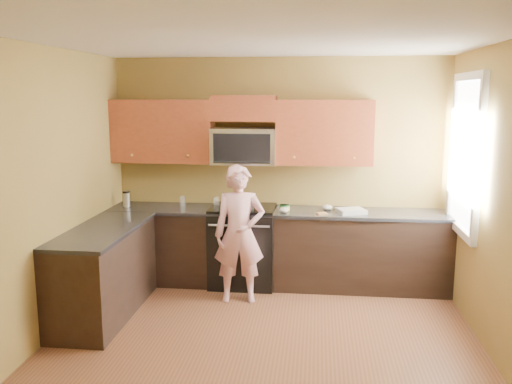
# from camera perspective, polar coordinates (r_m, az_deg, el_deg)

# --- Properties ---
(floor) EXTENTS (4.00, 4.00, 0.00)m
(floor) POSITION_cam_1_polar(r_m,az_deg,el_deg) (5.04, 0.59, -16.31)
(floor) COLOR brown
(floor) RESTS_ON ground
(ceiling) EXTENTS (4.00, 4.00, 0.00)m
(ceiling) POSITION_cam_1_polar(r_m,az_deg,el_deg) (4.53, 0.66, 15.91)
(ceiling) COLOR white
(ceiling) RESTS_ON ground
(wall_back) EXTENTS (4.00, 0.00, 4.00)m
(wall_back) POSITION_cam_1_polar(r_m,az_deg,el_deg) (6.56, 2.44, 2.34)
(wall_back) COLOR brown
(wall_back) RESTS_ON ground
(wall_front) EXTENTS (4.00, 0.00, 4.00)m
(wall_front) POSITION_cam_1_polar(r_m,az_deg,el_deg) (2.68, -3.87, -9.46)
(wall_front) COLOR brown
(wall_front) RESTS_ON ground
(wall_left) EXTENTS (0.00, 4.00, 4.00)m
(wall_left) POSITION_cam_1_polar(r_m,az_deg,el_deg) (5.20, -21.89, -0.51)
(wall_left) COLOR brown
(wall_left) RESTS_ON ground
(wall_right) EXTENTS (0.00, 4.00, 4.00)m
(wall_right) POSITION_cam_1_polar(r_m,az_deg,el_deg) (4.82, 24.98, -1.52)
(wall_right) COLOR brown
(wall_right) RESTS_ON ground
(cabinet_back_run) EXTENTS (4.00, 0.60, 0.88)m
(cabinet_back_run) POSITION_cam_1_polar(r_m,az_deg,el_deg) (6.46, 2.18, -6.05)
(cabinet_back_run) COLOR black
(cabinet_back_run) RESTS_ON floor
(cabinet_left_run) EXTENTS (0.60, 1.60, 0.88)m
(cabinet_left_run) POSITION_cam_1_polar(r_m,az_deg,el_deg) (5.82, -15.83, -8.32)
(cabinet_left_run) COLOR black
(cabinet_left_run) RESTS_ON floor
(countertop_back) EXTENTS (4.00, 0.62, 0.04)m
(countertop_back) POSITION_cam_1_polar(r_m,az_deg,el_deg) (6.34, 2.20, -2.08)
(countertop_back) COLOR black
(countertop_back) RESTS_ON cabinet_back_run
(countertop_left) EXTENTS (0.62, 1.60, 0.04)m
(countertop_left) POSITION_cam_1_polar(r_m,az_deg,el_deg) (5.69, -15.97, -3.92)
(countertop_left) COLOR black
(countertop_left) RESTS_ON cabinet_left_run
(stove) EXTENTS (0.76, 0.65, 0.95)m
(stove) POSITION_cam_1_polar(r_m,az_deg,el_deg) (6.47, -1.39, -5.70)
(stove) COLOR black
(stove) RESTS_ON floor
(microwave) EXTENTS (0.76, 0.40, 0.42)m
(microwave) POSITION_cam_1_polar(r_m,az_deg,el_deg) (6.39, -1.27, 3.04)
(microwave) COLOR silver
(microwave) RESTS_ON wall_back
(upper_cab_left) EXTENTS (1.22, 0.33, 0.75)m
(upper_cab_left) POSITION_cam_1_polar(r_m,az_deg,el_deg) (6.63, -9.74, 3.15)
(upper_cab_left) COLOR brown
(upper_cab_left) RESTS_ON wall_back
(upper_cab_right) EXTENTS (1.12, 0.33, 0.75)m
(upper_cab_right) POSITION_cam_1_polar(r_m,az_deg,el_deg) (6.37, 7.19, 2.93)
(upper_cab_right) COLOR brown
(upper_cab_right) RESTS_ON wall_back
(upper_cab_over_mw) EXTENTS (0.76, 0.33, 0.30)m
(upper_cab_over_mw) POSITION_cam_1_polar(r_m,az_deg,el_deg) (6.38, -1.25, 8.88)
(upper_cab_over_mw) COLOR brown
(upper_cab_over_mw) RESTS_ON wall_back
(window) EXTENTS (0.06, 1.06, 1.66)m
(window) POSITION_cam_1_polar(r_m,az_deg,el_deg) (5.91, 21.42, 3.69)
(window) COLOR white
(window) RESTS_ON wall_right
(woman) EXTENTS (0.60, 0.44, 1.52)m
(woman) POSITION_cam_1_polar(r_m,az_deg,el_deg) (5.88, -1.77, -4.48)
(woman) COLOR pink
(woman) RESTS_ON floor
(frying_pan) EXTENTS (0.41, 0.56, 0.06)m
(frying_pan) POSITION_cam_1_polar(r_m,az_deg,el_deg) (6.22, -1.50, -1.83)
(frying_pan) COLOR black
(frying_pan) RESTS_ON stove
(butter_tub) EXTENTS (0.15, 0.15, 0.09)m
(butter_tub) POSITION_cam_1_polar(r_m,az_deg,el_deg) (6.31, 3.07, -1.96)
(butter_tub) COLOR yellow
(butter_tub) RESTS_ON countertop_back
(toast_slice) EXTENTS (0.14, 0.14, 0.01)m
(toast_slice) POSITION_cam_1_polar(r_m,az_deg,el_deg) (6.14, 7.03, -2.30)
(toast_slice) COLOR #B27F47
(toast_slice) RESTS_ON countertop_back
(napkin_a) EXTENTS (0.12, 0.13, 0.06)m
(napkin_a) POSITION_cam_1_polar(r_m,az_deg,el_deg) (6.18, 2.96, -1.93)
(napkin_a) COLOR silver
(napkin_a) RESTS_ON countertop_back
(napkin_b) EXTENTS (0.15, 0.16, 0.07)m
(napkin_b) POSITION_cam_1_polar(r_m,az_deg,el_deg) (6.35, 7.58, -1.64)
(napkin_b) COLOR silver
(napkin_b) RESTS_ON countertop_back
(dish_towel) EXTENTS (0.36, 0.32, 0.05)m
(dish_towel) POSITION_cam_1_polar(r_m,az_deg,el_deg) (6.24, 10.08, -2.00)
(dish_towel) COLOR white
(dish_towel) RESTS_ON countertop_back
(travel_mug) EXTENTS (0.10, 0.10, 0.19)m
(travel_mug) POSITION_cam_1_polar(r_m,az_deg,el_deg) (6.70, -13.56, -1.51)
(travel_mug) COLOR silver
(travel_mug) RESTS_ON countertop_back
(glass_a) EXTENTS (0.07, 0.07, 0.12)m
(glass_a) POSITION_cam_1_polar(r_m,az_deg,el_deg) (6.61, -7.81, -0.95)
(glass_a) COLOR silver
(glass_a) RESTS_ON countertop_back
(glass_c) EXTENTS (0.07, 0.07, 0.12)m
(glass_c) POSITION_cam_1_polar(r_m,az_deg,el_deg) (6.49, -4.24, -1.09)
(glass_c) COLOR silver
(glass_c) RESTS_ON countertop_back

